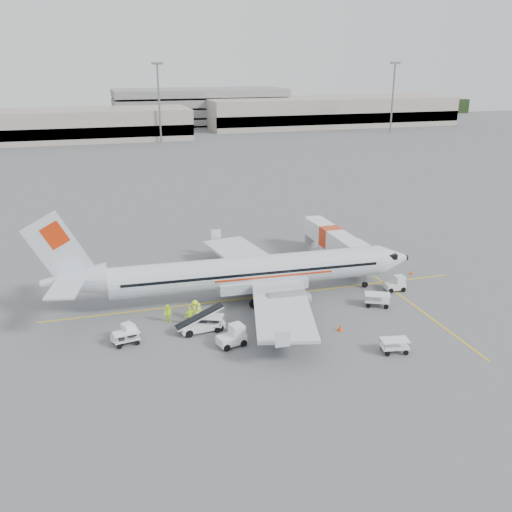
{
  "coord_description": "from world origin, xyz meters",
  "views": [
    {
      "loc": [
        -15.86,
        -52.05,
        23.4
      ],
      "look_at": [
        0.0,
        2.0,
        3.8
      ],
      "focal_mm": 40.0,
      "sensor_mm": 36.0,
      "label": 1
    }
  ],
  "objects_px": {
    "aircraft": "(251,252)",
    "belt_loader": "(202,316)",
    "jet_bridge": "(330,244)",
    "tug_fore": "(395,283)",
    "tug_aft": "(124,334)",
    "tug_mid": "(231,336)"
  },
  "relations": [
    {
      "from": "jet_bridge",
      "to": "tug_aft",
      "type": "bearing_deg",
      "value": -151.33
    },
    {
      "from": "aircraft",
      "to": "tug_fore",
      "type": "bearing_deg",
      "value": -5.86
    },
    {
      "from": "jet_bridge",
      "to": "tug_mid",
      "type": "height_order",
      "value": "jet_bridge"
    },
    {
      "from": "aircraft",
      "to": "jet_bridge",
      "type": "height_order",
      "value": "aircraft"
    },
    {
      "from": "belt_loader",
      "to": "tug_mid",
      "type": "relative_size",
      "value": 2.23
    },
    {
      "from": "tug_mid",
      "to": "belt_loader",
      "type": "bearing_deg",
      "value": 103.54
    },
    {
      "from": "aircraft",
      "to": "belt_loader",
      "type": "xyz_separation_m",
      "value": [
        -6.29,
        -5.71,
        -3.7
      ]
    },
    {
      "from": "jet_bridge",
      "to": "tug_fore",
      "type": "distance_m",
      "value": 11.49
    },
    {
      "from": "belt_loader",
      "to": "tug_fore",
      "type": "height_order",
      "value": "belt_loader"
    },
    {
      "from": "belt_loader",
      "to": "tug_fore",
      "type": "relative_size",
      "value": 2.56
    },
    {
      "from": "belt_loader",
      "to": "tug_aft",
      "type": "distance_m",
      "value": 6.97
    },
    {
      "from": "tug_fore",
      "to": "tug_mid",
      "type": "distance_m",
      "value": 20.88
    },
    {
      "from": "tug_mid",
      "to": "tug_aft",
      "type": "height_order",
      "value": "tug_mid"
    },
    {
      "from": "belt_loader",
      "to": "tug_fore",
      "type": "xyz_separation_m",
      "value": [
        21.54,
        3.57,
        -0.64
      ]
    },
    {
      "from": "aircraft",
      "to": "belt_loader",
      "type": "bearing_deg",
      "value": -135.68
    },
    {
      "from": "jet_bridge",
      "to": "tug_aft",
      "type": "distance_m",
      "value": 29.8
    },
    {
      "from": "tug_aft",
      "to": "tug_mid",
      "type": "bearing_deg",
      "value": -46.55
    },
    {
      "from": "belt_loader",
      "to": "tug_fore",
      "type": "distance_m",
      "value": 21.84
    },
    {
      "from": "aircraft",
      "to": "tug_aft",
      "type": "distance_m",
      "value": 15.12
    },
    {
      "from": "aircraft",
      "to": "tug_aft",
      "type": "bearing_deg",
      "value": -153.82
    },
    {
      "from": "tug_fore",
      "to": "tug_aft",
      "type": "relative_size",
      "value": 1.02
    },
    {
      "from": "aircraft",
      "to": "belt_loader",
      "type": "height_order",
      "value": "aircraft"
    }
  ]
}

